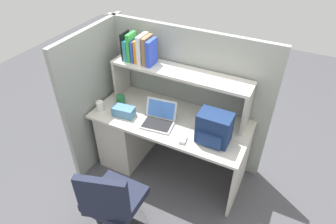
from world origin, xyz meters
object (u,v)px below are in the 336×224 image
at_px(backpack, 214,128).
at_px(snack_canister, 121,100).
at_px(office_chair, 114,208).
at_px(laptop, 159,119).
at_px(computer_mouse, 183,140).
at_px(tissue_box, 124,111).
at_px(paper_cup, 100,106).

relative_size(backpack, snack_canister, 2.93).
relative_size(snack_canister, office_chair, 0.11).
distance_m(laptop, computer_mouse, 0.35).
bearing_deg(tissue_box, backpack, -3.81).
xyz_separation_m(backpack, office_chair, (-0.56, -0.83, -0.48)).
xyz_separation_m(backpack, paper_cup, (-1.21, -0.08, -0.09)).
xyz_separation_m(computer_mouse, paper_cup, (-0.97, 0.05, 0.04)).
xyz_separation_m(paper_cup, snack_canister, (0.13, 0.19, -0.00)).
height_order(laptop, backpack, backpack).
bearing_deg(computer_mouse, snack_canister, 152.80).
bearing_deg(backpack, snack_canister, 174.51).
bearing_deg(paper_cup, computer_mouse, -2.77).
bearing_deg(paper_cup, laptop, 7.68).
bearing_deg(office_chair, laptop, -107.08).
relative_size(backpack, paper_cup, 2.89).
height_order(laptop, office_chair, laptop).
xyz_separation_m(tissue_box, office_chair, (0.38, -0.78, -0.39)).
height_order(laptop, paper_cup, laptop).
bearing_deg(backpack, paper_cup, -176.07).
bearing_deg(snack_canister, computer_mouse, -15.58).
relative_size(laptop, office_chair, 0.37).
bearing_deg(paper_cup, office_chair, -49.21).
bearing_deg(computer_mouse, paper_cup, 165.61).
xyz_separation_m(backpack, snack_canister, (-1.08, 0.10, -0.09)).
relative_size(tissue_box, snack_canister, 2.15).
relative_size(laptop, computer_mouse, 3.28).
relative_size(computer_mouse, snack_canister, 1.01).
relative_size(computer_mouse, paper_cup, 1.00).
relative_size(laptop, snack_canister, 3.33).
bearing_deg(laptop, computer_mouse, -22.64).
bearing_deg(snack_canister, laptop, -10.91).
xyz_separation_m(laptop, paper_cup, (-0.65, -0.09, 0.00)).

